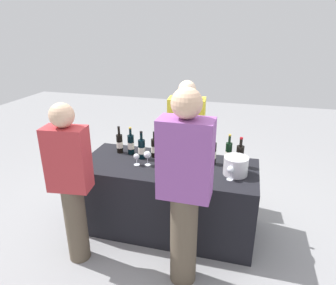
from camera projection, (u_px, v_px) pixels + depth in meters
ground_plane at (168, 226)px, 3.42m from camera, size 12.00×12.00×0.00m
tasting_table at (168, 197)px, 3.28m from camera, size 1.84×0.79×0.77m
wine_bottle_0 at (120, 143)px, 3.40m from camera, size 0.07×0.07×0.31m
wine_bottle_1 at (131, 144)px, 3.37m from camera, size 0.07×0.07×0.31m
wine_bottle_2 at (142, 149)px, 3.25m from camera, size 0.08×0.08×0.31m
wine_bottle_3 at (154, 148)px, 3.29m from camera, size 0.07×0.07×0.29m
wine_bottle_4 at (172, 151)px, 3.17m from camera, size 0.06×0.06×0.32m
wine_bottle_5 at (213, 153)px, 3.12m from camera, size 0.08×0.08×0.33m
wine_bottle_6 at (228, 154)px, 3.10m from camera, size 0.07×0.07×0.33m
wine_bottle_7 at (240, 156)px, 3.07m from camera, size 0.08×0.08×0.31m
wine_glass_0 at (137, 157)px, 3.10m from camera, size 0.06×0.06×0.13m
wine_glass_1 at (147, 155)px, 3.09m from camera, size 0.08×0.08×0.16m
wine_glass_2 at (159, 162)px, 2.98m from camera, size 0.07×0.07×0.13m
wine_glass_3 at (169, 164)px, 2.90m from camera, size 0.07×0.07×0.15m
wine_glass_4 at (194, 164)px, 2.93m from camera, size 0.06×0.06×0.14m
wine_glass_5 at (231, 170)px, 2.80m from camera, size 0.07×0.07×0.14m
ice_bucket at (236, 166)px, 2.91m from camera, size 0.24×0.24×0.18m
server_pouring at (186, 139)px, 3.68m from camera, size 0.45×0.27×1.54m
guest_0 at (70, 181)px, 2.66m from camera, size 0.38×0.24×1.55m
guest_1 at (185, 186)px, 2.38m from camera, size 0.42×0.23×1.73m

